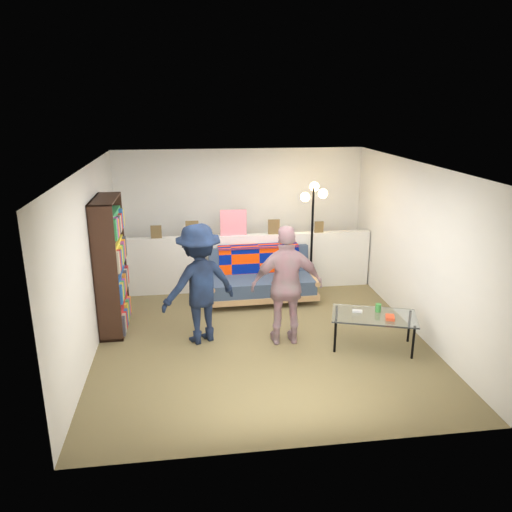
{
  "coord_description": "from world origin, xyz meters",
  "views": [
    {
      "loc": [
        -0.94,
        -6.46,
        3.21
      ],
      "look_at": [
        0.0,
        0.4,
        1.05
      ],
      "focal_mm": 35.0,
      "sensor_mm": 36.0,
      "label": 1
    }
  ],
  "objects_px": {
    "floor_lamp": "(313,216)",
    "person_right": "(287,286)",
    "person_left": "(199,284)",
    "futon_sofa": "(262,279)",
    "bookshelf": "(111,270)",
    "coffee_table": "(375,317)"
  },
  "relations": [
    {
      "from": "floor_lamp",
      "to": "person_right",
      "type": "relative_size",
      "value": 1.16
    },
    {
      "from": "floor_lamp",
      "to": "person_left",
      "type": "distance_m",
      "value": 2.54
    },
    {
      "from": "futon_sofa",
      "to": "floor_lamp",
      "type": "bearing_deg",
      "value": 11.21
    },
    {
      "from": "bookshelf",
      "to": "coffee_table",
      "type": "height_order",
      "value": "bookshelf"
    },
    {
      "from": "bookshelf",
      "to": "person_left",
      "type": "bearing_deg",
      "value": -24.69
    },
    {
      "from": "person_left",
      "to": "person_right",
      "type": "bearing_deg",
      "value": 144.41
    },
    {
      "from": "bookshelf",
      "to": "person_left",
      "type": "height_order",
      "value": "bookshelf"
    },
    {
      "from": "floor_lamp",
      "to": "person_right",
      "type": "height_order",
      "value": "floor_lamp"
    },
    {
      "from": "bookshelf",
      "to": "futon_sofa",
      "type": "bearing_deg",
      "value": 19.05
    },
    {
      "from": "coffee_table",
      "to": "floor_lamp",
      "type": "xyz_separation_m",
      "value": [
        -0.36,
        2.07,
        0.93
      ]
    },
    {
      "from": "floor_lamp",
      "to": "bookshelf",
      "type": "bearing_deg",
      "value": -163.06
    },
    {
      "from": "bookshelf",
      "to": "floor_lamp",
      "type": "relative_size",
      "value": 1.01
    },
    {
      "from": "person_left",
      "to": "futon_sofa",
      "type": "bearing_deg",
      "value": -153.0
    },
    {
      "from": "coffee_table",
      "to": "person_right",
      "type": "relative_size",
      "value": 0.75
    },
    {
      "from": "person_left",
      "to": "floor_lamp",
      "type": "bearing_deg",
      "value": -166.66
    },
    {
      "from": "futon_sofa",
      "to": "bookshelf",
      "type": "bearing_deg",
      "value": -160.95
    },
    {
      "from": "futon_sofa",
      "to": "bookshelf",
      "type": "height_order",
      "value": "bookshelf"
    },
    {
      "from": "coffee_table",
      "to": "person_right",
      "type": "bearing_deg",
      "value": 164.96
    },
    {
      "from": "futon_sofa",
      "to": "coffee_table",
      "type": "xyz_separation_m",
      "value": [
        1.24,
        -1.89,
        0.08
      ]
    },
    {
      "from": "bookshelf",
      "to": "person_left",
      "type": "distance_m",
      "value": 1.37
    },
    {
      "from": "coffee_table",
      "to": "person_right",
      "type": "xyz_separation_m",
      "value": [
        -1.14,
        0.31,
        0.4
      ]
    },
    {
      "from": "coffee_table",
      "to": "futon_sofa",
      "type": "bearing_deg",
      "value": 123.28
    }
  ]
}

